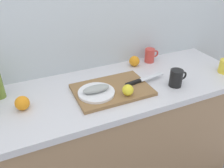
{
  "coord_description": "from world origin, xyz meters",
  "views": [
    {
      "loc": [
        -0.4,
        -1.11,
        1.65
      ],
      "look_at": [
        0.07,
        -0.04,
        0.95
      ],
      "focal_mm": 36.85,
      "sensor_mm": 36.0,
      "label": 1
    }
  ],
  "objects_px": {
    "white_plate": "(96,93)",
    "coffee_mug_1": "(176,78)",
    "fish_fillet": "(96,89)",
    "coffee_mug_2": "(150,55)",
    "chef_knife": "(140,80)",
    "orange_0": "(22,103)",
    "lemon_0": "(128,90)",
    "cutting_board": "(112,90)"
  },
  "relations": [
    {
      "from": "cutting_board",
      "to": "chef_knife",
      "type": "relative_size",
      "value": 1.55
    },
    {
      "from": "cutting_board",
      "to": "chef_knife",
      "type": "bearing_deg",
      "value": -0.13
    },
    {
      "from": "coffee_mug_2",
      "to": "orange_0",
      "type": "relative_size",
      "value": 1.45
    },
    {
      "from": "white_plate",
      "to": "chef_knife",
      "type": "relative_size",
      "value": 0.73
    },
    {
      "from": "coffee_mug_2",
      "to": "lemon_0",
      "type": "bearing_deg",
      "value": -135.88
    },
    {
      "from": "lemon_0",
      "to": "orange_0",
      "type": "relative_size",
      "value": 0.85
    },
    {
      "from": "white_plate",
      "to": "coffee_mug_2",
      "type": "relative_size",
      "value": 1.9
    },
    {
      "from": "fish_fillet",
      "to": "coffee_mug_1",
      "type": "xyz_separation_m",
      "value": [
        0.5,
        -0.09,
        0.0
      ]
    },
    {
      "from": "white_plate",
      "to": "lemon_0",
      "type": "relative_size",
      "value": 3.26
    },
    {
      "from": "lemon_0",
      "to": "white_plate",
      "type": "bearing_deg",
      "value": 151.92
    },
    {
      "from": "white_plate",
      "to": "orange_0",
      "type": "relative_size",
      "value": 2.76
    },
    {
      "from": "lemon_0",
      "to": "coffee_mug_2",
      "type": "relative_size",
      "value": 0.58
    },
    {
      "from": "orange_0",
      "to": "coffee_mug_2",
      "type": "bearing_deg",
      "value": 13.96
    },
    {
      "from": "fish_fillet",
      "to": "chef_knife",
      "type": "height_order",
      "value": "fish_fillet"
    },
    {
      "from": "fish_fillet",
      "to": "lemon_0",
      "type": "bearing_deg",
      "value": -28.08
    },
    {
      "from": "cutting_board",
      "to": "coffee_mug_1",
      "type": "xyz_separation_m",
      "value": [
        0.39,
        -0.1,
        0.04
      ]
    },
    {
      "from": "white_plate",
      "to": "orange_0",
      "type": "distance_m",
      "value": 0.4
    },
    {
      "from": "chef_knife",
      "to": "coffee_mug_1",
      "type": "distance_m",
      "value": 0.22
    },
    {
      "from": "chef_knife",
      "to": "lemon_0",
      "type": "height_order",
      "value": "lemon_0"
    },
    {
      "from": "white_plate",
      "to": "lemon_0",
      "type": "bearing_deg",
      "value": -28.08
    },
    {
      "from": "chef_knife",
      "to": "lemon_0",
      "type": "relative_size",
      "value": 4.46
    },
    {
      "from": "lemon_0",
      "to": "orange_0",
      "type": "height_order",
      "value": "lemon_0"
    },
    {
      "from": "cutting_board",
      "to": "coffee_mug_2",
      "type": "relative_size",
      "value": 4.03
    },
    {
      "from": "chef_knife",
      "to": "orange_0",
      "type": "distance_m",
      "value": 0.7
    },
    {
      "from": "white_plate",
      "to": "coffee_mug_2",
      "type": "xyz_separation_m",
      "value": [
        0.54,
        0.28,
        0.02
      ]
    },
    {
      "from": "orange_0",
      "to": "cutting_board",
      "type": "bearing_deg",
      "value": -3.59
    },
    {
      "from": "fish_fillet",
      "to": "orange_0",
      "type": "distance_m",
      "value": 0.4
    },
    {
      "from": "white_plate",
      "to": "coffee_mug_2",
      "type": "distance_m",
      "value": 0.61
    },
    {
      "from": "cutting_board",
      "to": "fish_fillet",
      "type": "height_order",
      "value": "fish_fillet"
    },
    {
      "from": "coffee_mug_2",
      "to": "orange_0",
      "type": "bearing_deg",
      "value": -166.04
    },
    {
      "from": "white_plate",
      "to": "orange_0",
      "type": "height_order",
      "value": "orange_0"
    },
    {
      "from": "white_plate",
      "to": "coffee_mug_1",
      "type": "distance_m",
      "value": 0.5
    },
    {
      "from": "coffee_mug_1",
      "to": "fish_fillet",
      "type": "bearing_deg",
      "value": 170.21
    },
    {
      "from": "chef_knife",
      "to": "lemon_0",
      "type": "xyz_separation_m",
      "value": [
        -0.14,
        -0.1,
        0.02
      ]
    },
    {
      "from": "white_plate",
      "to": "fish_fillet",
      "type": "xyz_separation_m",
      "value": [
        0.0,
        0.0,
        0.03
      ]
    },
    {
      "from": "cutting_board",
      "to": "coffee_mug_1",
      "type": "bearing_deg",
      "value": -14.64
    },
    {
      "from": "white_plate",
      "to": "fish_fillet",
      "type": "relative_size",
      "value": 1.33
    },
    {
      "from": "fish_fillet",
      "to": "coffee_mug_2",
      "type": "xyz_separation_m",
      "value": [
        0.54,
        0.28,
        -0.0
      ]
    },
    {
      "from": "coffee_mug_2",
      "to": "chef_knife",
      "type": "bearing_deg",
      "value": -131.91
    },
    {
      "from": "cutting_board",
      "to": "lemon_0",
      "type": "relative_size",
      "value": 6.91
    },
    {
      "from": "coffee_mug_1",
      "to": "orange_0",
      "type": "bearing_deg",
      "value": 171.53
    },
    {
      "from": "coffee_mug_1",
      "to": "coffee_mug_2",
      "type": "height_order",
      "value": "coffee_mug_1"
    }
  ]
}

